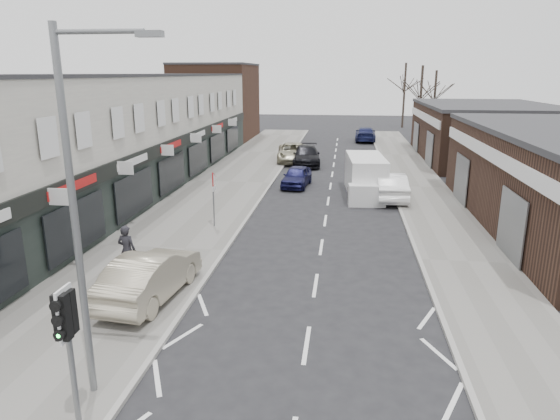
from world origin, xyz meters
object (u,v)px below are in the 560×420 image
(parked_car_right_b, at_px, (363,157))
(parked_car_right_c, at_px, (365,134))
(pedestrian, at_px, (127,250))
(white_van, at_px, (366,177))
(parked_car_left_c, at_px, (293,153))
(street_lamp, at_px, (80,201))
(parked_car_left_b, at_px, (306,156))
(parked_car_right_a, at_px, (389,186))
(sedan_on_pavement, at_px, (150,275))
(parked_car_left_a, at_px, (297,176))
(traffic_light, at_px, (67,326))
(warning_sign, at_px, (214,183))

(parked_car_right_b, bearing_deg, parked_car_right_c, -92.42)
(pedestrian, distance_m, parked_car_right_c, 40.33)
(white_van, distance_m, parked_car_left_c, 12.32)
(street_lamp, height_order, pedestrian, street_lamp)
(street_lamp, height_order, parked_car_right_c, street_lamp)
(parked_car_left_b, xyz_separation_m, parked_car_right_a, (5.70, -10.73, 0.04))
(sedan_on_pavement, distance_m, parked_car_right_c, 41.64)
(parked_car_right_a, bearing_deg, sedan_on_pavement, 56.71)
(white_van, relative_size, parked_car_right_a, 1.26)
(parked_car_right_b, relative_size, parked_car_right_c, 0.83)
(pedestrian, distance_m, parked_car_left_a, 16.50)
(sedan_on_pavement, height_order, parked_car_right_a, sedan_on_pavement)
(parked_car_left_c, distance_m, parked_car_right_a, 13.90)
(traffic_light, bearing_deg, parked_car_right_b, 77.94)
(traffic_light, relative_size, street_lamp, 0.39)
(parked_car_right_a, distance_m, parked_car_right_c, 26.04)
(parked_car_right_a, bearing_deg, parked_car_left_a, -28.65)
(parked_car_left_b, height_order, parked_car_right_a, parked_car_right_a)
(parked_car_right_c, bearing_deg, white_van, 89.81)
(parked_car_left_b, distance_m, parked_car_right_c, 16.17)
(parked_car_right_c, bearing_deg, parked_car_left_c, 67.11)
(pedestrian, bearing_deg, parked_car_left_b, -94.41)
(white_van, xyz_separation_m, parked_car_right_c, (0.86, 24.96, -0.33))
(warning_sign, xyz_separation_m, pedestrian, (-1.59, -6.22, -1.15))
(warning_sign, distance_m, white_van, 10.86)
(parked_car_left_a, bearing_deg, parked_car_left_b, 95.69)
(sedan_on_pavement, xyz_separation_m, parked_car_left_a, (3.02, 17.55, -0.23))
(street_lamp, xyz_separation_m, warning_sign, (-0.63, 12.80, -2.42))
(street_lamp, distance_m, parked_car_right_b, 31.22)
(sedan_on_pavement, bearing_deg, parked_car_left_b, -90.53)
(street_lamp, relative_size, white_van, 1.31)
(street_lamp, height_order, warning_sign, street_lamp)
(white_van, bearing_deg, sedan_on_pavement, -119.35)
(street_lamp, relative_size, parked_car_right_b, 1.81)
(sedan_on_pavement, bearing_deg, pedestrian, -41.65)
(traffic_light, height_order, parked_car_left_a, traffic_light)
(sedan_on_pavement, distance_m, parked_car_right_b, 26.42)
(parked_car_left_c, xyz_separation_m, parked_car_right_c, (6.42, 13.97, -0.01))
(parked_car_left_b, relative_size, parked_car_right_b, 1.18)
(parked_car_left_a, xyz_separation_m, parked_car_right_b, (4.52, 7.78, 0.09))
(traffic_light, relative_size, parked_car_right_b, 0.70)
(traffic_light, height_order, parked_car_left_c, traffic_light)
(parked_car_right_a, bearing_deg, street_lamp, 65.05)
(parked_car_left_a, relative_size, parked_car_right_a, 0.80)
(white_van, height_order, parked_car_right_c, white_van)
(parked_car_left_a, xyz_separation_m, parked_car_left_c, (-1.20, 9.30, 0.11))
(traffic_light, xyz_separation_m, warning_sign, (-0.76, 14.02, -0.21))
(street_lamp, distance_m, parked_car_right_a, 21.59)
(parked_car_left_b, bearing_deg, parked_car_right_b, -7.38)
(pedestrian, bearing_deg, white_van, -115.76)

